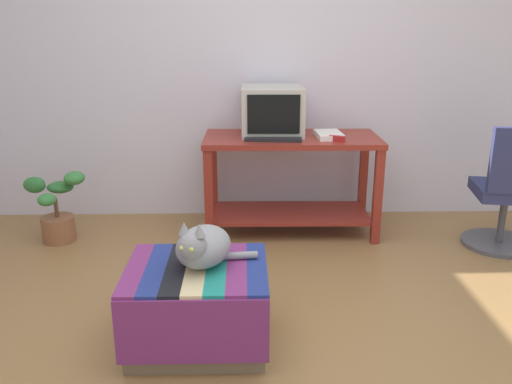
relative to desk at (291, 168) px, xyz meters
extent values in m
plane|color=olive|center=(-0.24, -1.60, -0.50)|extent=(14.00, 14.00, 0.00)
cube|color=silver|center=(-0.24, 0.45, 0.80)|extent=(8.00, 0.10, 2.60)
cube|color=maroon|center=(-0.60, -0.25, -0.15)|extent=(0.06, 0.06, 0.70)
cube|color=maroon|center=(0.59, -0.26, -0.15)|extent=(0.06, 0.06, 0.70)
cube|color=maroon|center=(0.60, 0.25, -0.15)|extent=(0.06, 0.06, 0.70)
cube|color=maroon|center=(-0.59, 0.26, -0.15)|extent=(0.06, 0.06, 0.70)
cube|color=maroon|center=(0.00, 0.00, -0.36)|extent=(1.18, 0.52, 0.02)
cube|color=maroon|center=(0.00, 0.00, 0.22)|extent=(1.28, 0.61, 0.04)
cube|color=#BCB7A8|center=(-0.14, 0.10, 0.25)|extent=(0.32, 0.32, 0.02)
cube|color=#BCB7A8|center=(-0.14, 0.10, 0.41)|extent=(0.45, 0.46, 0.35)
cube|color=black|center=(-0.14, -0.13, 0.42)|extent=(0.37, 0.02, 0.27)
cube|color=black|center=(-0.14, -0.13, 0.25)|extent=(0.41, 0.19, 0.02)
cube|color=white|center=(0.26, -0.05, 0.26)|extent=(0.19, 0.29, 0.04)
cube|color=#7A664C|center=(-0.58, -1.49, -0.30)|extent=(0.65, 0.53, 0.39)
cube|color=#7A2D6B|center=(-0.58, -1.79, -0.26)|extent=(0.68, 0.01, 0.31)
cube|color=#7A2D6B|center=(-0.88, -1.49, -0.10)|extent=(0.10, 0.57, 0.02)
cube|color=navy|center=(-0.78, -1.49, -0.10)|extent=(0.10, 0.57, 0.02)
cube|color=black|center=(-0.68, -1.49, -0.10)|extent=(0.10, 0.57, 0.02)
cube|color=beige|center=(-0.58, -1.49, -0.10)|extent=(0.10, 0.57, 0.02)
cube|color=#1E897A|center=(-0.49, -1.49, -0.10)|extent=(0.10, 0.57, 0.02)
cube|color=#7A2D6B|center=(-0.39, -1.49, -0.10)|extent=(0.10, 0.57, 0.02)
cube|color=navy|center=(-0.29, -1.49, -0.10)|extent=(0.10, 0.57, 0.02)
ellipsoid|color=gray|center=(-0.55, -1.46, 0.01)|extent=(0.35, 0.39, 0.19)
sphere|color=gray|center=(-0.59, -1.58, 0.06)|extent=(0.14, 0.14, 0.14)
cylinder|color=gray|center=(-0.42, -1.42, -0.07)|extent=(0.26, 0.06, 0.04)
cone|color=gray|center=(-0.63, -1.57, 0.14)|extent=(0.06, 0.06, 0.06)
cone|color=gray|center=(-0.55, -1.59, 0.14)|extent=(0.06, 0.06, 0.06)
sphere|color=#C6D151|center=(-0.63, -1.63, 0.07)|extent=(0.02, 0.02, 0.02)
sphere|color=#C6D151|center=(-0.59, -1.64, 0.07)|extent=(0.02, 0.02, 0.02)
cylinder|color=brown|center=(-1.71, -0.16, -0.41)|extent=(0.24, 0.24, 0.18)
cylinder|color=brown|center=(-1.71, -0.16, -0.24)|extent=(0.03, 0.03, 0.14)
ellipsoid|color=#38843D|center=(-1.57, -0.12, -0.03)|extent=(0.15, 0.16, 0.09)
ellipsoid|color=#2D7033|center=(-1.69, -0.08, -0.11)|extent=(0.19, 0.16, 0.08)
ellipsoid|color=#2D7033|center=(-1.86, -0.13, -0.08)|extent=(0.16, 0.09, 0.12)
ellipsoid|color=#38843D|center=(-1.73, -0.26, -0.15)|extent=(0.13, 0.14, 0.09)
cylinder|color=#4C4C51|center=(1.48, -0.32, -0.48)|extent=(0.52, 0.52, 0.03)
cylinder|color=#4C4C51|center=(1.48, -0.32, -0.30)|extent=(0.05, 0.05, 0.34)
cube|color=navy|center=(1.48, -0.32, -0.09)|extent=(0.48, 0.48, 0.08)
cube|color=#A31E1E|center=(0.30, -0.18, 0.26)|extent=(0.12, 0.08, 0.04)
camera|label=1|loc=(-0.35, -3.82, 1.03)|focal=37.38mm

